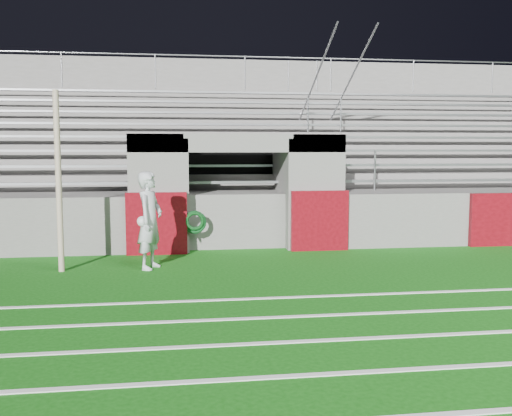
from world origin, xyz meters
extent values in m
plane|color=#10550E|center=(0.00, 0.00, 0.00)|extent=(90.00, 90.00, 0.00)
cylinder|color=tan|center=(-3.51, 1.45, 1.67)|extent=(0.11, 0.11, 3.34)
cube|color=white|center=(0.00, -4.00, 0.01)|extent=(28.00, 0.09, 0.01)
cube|color=white|center=(0.00, -3.00, 0.01)|extent=(28.00, 0.09, 0.01)
cube|color=white|center=(0.00, -2.00, 0.01)|extent=(28.00, 0.09, 0.01)
cube|color=white|center=(0.00, -1.00, 0.01)|extent=(28.00, 0.09, 0.01)
cube|color=#615F5C|center=(-1.80, 3.50, 1.30)|extent=(1.20, 1.00, 2.60)
cube|color=#615F5C|center=(1.80, 3.50, 1.30)|extent=(1.20, 1.00, 2.60)
cube|color=black|center=(0.00, 5.20, 1.25)|extent=(2.60, 0.20, 2.50)
cube|color=#615F5C|center=(-1.15, 4.10, 1.25)|extent=(0.10, 2.20, 2.50)
cube|color=#615F5C|center=(1.15, 4.10, 1.25)|extent=(0.10, 2.20, 2.50)
cube|color=#615F5C|center=(0.00, 3.50, 2.40)|extent=(4.80, 1.00, 0.40)
cube|color=#615F5C|center=(0.00, 7.35, 1.15)|extent=(26.00, 8.00, 0.20)
cube|color=#615F5C|center=(0.00, 7.35, 0.53)|extent=(26.00, 8.00, 1.05)
cube|color=#51070E|center=(-1.80, 2.94, 0.68)|extent=(1.30, 0.15, 1.35)
cube|color=#51070E|center=(1.80, 2.94, 0.68)|extent=(1.30, 0.15, 1.35)
cube|color=#95979D|center=(0.00, 4.43, 1.47)|extent=(23.00, 0.28, 0.06)
cube|color=#615F5C|center=(0.00, 5.28, 1.44)|extent=(24.00, 0.75, 0.38)
cube|color=#95979D|center=(0.00, 5.18, 1.85)|extent=(23.00, 0.28, 0.06)
cube|color=#615F5C|center=(0.00, 6.03, 1.63)|extent=(24.00, 0.75, 0.76)
cube|color=#95979D|center=(0.00, 5.93, 2.23)|extent=(23.00, 0.28, 0.06)
cube|color=#615F5C|center=(0.00, 6.78, 1.82)|extent=(24.00, 0.75, 1.14)
cube|color=#95979D|center=(0.00, 6.68, 2.61)|extent=(23.00, 0.28, 0.06)
cube|color=#615F5C|center=(0.00, 7.53, 2.01)|extent=(24.00, 0.75, 1.52)
cube|color=#95979D|center=(0.00, 7.43, 2.99)|extent=(23.00, 0.28, 0.06)
cube|color=#615F5C|center=(0.00, 8.28, 2.20)|extent=(24.00, 0.75, 1.90)
cube|color=#95979D|center=(0.00, 8.18, 3.37)|extent=(23.00, 0.28, 0.06)
cube|color=#615F5C|center=(0.00, 9.03, 2.39)|extent=(24.00, 0.75, 2.28)
cube|color=#95979D|center=(0.00, 8.93, 3.75)|extent=(23.00, 0.28, 0.06)
cube|color=#615F5C|center=(0.00, 9.78, 2.58)|extent=(24.00, 0.75, 2.66)
cube|color=#95979D|center=(0.00, 9.68, 4.13)|extent=(23.00, 0.28, 0.06)
cube|color=#615F5C|center=(0.00, 10.45, 2.65)|extent=(26.00, 0.60, 5.29)
cylinder|color=#A5A8AD|center=(2.50, 4.15, 1.75)|extent=(0.05, 0.05, 1.00)
cylinder|color=#A5A8AD|center=(2.50, 7.15, 3.27)|extent=(0.05, 0.05, 1.00)
cylinder|color=#A5A8AD|center=(2.50, 10.15, 4.79)|extent=(0.05, 0.05, 1.00)
cylinder|color=#A5A8AD|center=(2.50, 7.15, 3.77)|extent=(0.05, 6.02, 3.08)
cylinder|color=#A5A8AD|center=(3.50, 4.15, 1.75)|extent=(0.05, 0.05, 1.00)
cylinder|color=#A5A8AD|center=(3.50, 7.15, 3.27)|extent=(0.05, 0.05, 1.00)
cylinder|color=#A5A8AD|center=(3.50, 10.15, 4.79)|extent=(0.05, 0.05, 1.00)
cylinder|color=#A5A8AD|center=(3.50, 7.15, 3.77)|extent=(0.05, 6.02, 3.08)
cylinder|color=#A5A8AD|center=(-5.00, 10.15, 4.84)|extent=(0.05, 0.05, 1.10)
cylinder|color=#A5A8AD|center=(-2.00, 10.15, 4.84)|extent=(0.05, 0.05, 1.10)
cylinder|color=#A5A8AD|center=(1.00, 10.15, 4.84)|extent=(0.05, 0.05, 1.10)
cylinder|color=#A5A8AD|center=(4.00, 10.15, 4.84)|extent=(0.05, 0.05, 1.10)
cylinder|color=#A5A8AD|center=(7.00, 10.15, 4.84)|extent=(0.05, 0.05, 1.10)
cylinder|color=#A5A8AD|center=(10.00, 10.15, 4.84)|extent=(0.05, 0.05, 1.10)
cylinder|color=#A5A8AD|center=(0.00, 10.15, 5.39)|extent=(24.00, 0.05, 0.05)
imported|color=silver|center=(-1.88, 1.49, 0.93)|extent=(0.66, 0.79, 1.85)
sphere|color=white|center=(-2.01, 1.36, 0.92)|extent=(0.20, 0.20, 0.20)
torus|color=#0D421A|center=(-0.99, 2.95, 0.69)|extent=(0.51, 0.09, 0.51)
torus|color=#0B3913|center=(-0.99, 2.90, 0.72)|extent=(0.42, 0.08, 0.42)
camera|label=1|loc=(-1.38, -9.40, 2.27)|focal=40.00mm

